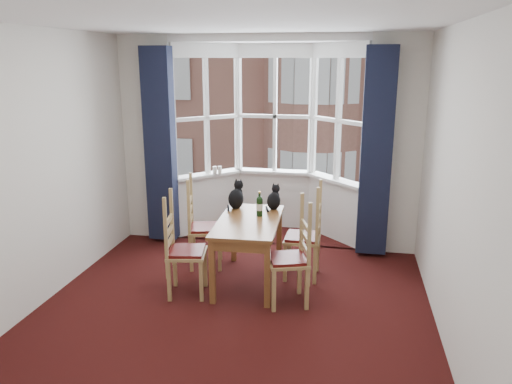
% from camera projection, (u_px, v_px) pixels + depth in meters
% --- Properties ---
extents(floor, '(4.50, 4.50, 0.00)m').
position_uv_depth(floor, '(227.00, 323.00, 4.85)').
color(floor, black).
rests_on(floor, ground).
extents(ceiling, '(4.50, 4.50, 0.00)m').
position_uv_depth(ceiling, '(222.00, 20.00, 4.12)').
color(ceiling, white).
rests_on(ceiling, floor).
extents(wall_left, '(0.00, 4.50, 4.50)m').
position_uv_depth(wall_left, '(25.00, 174.00, 4.85)').
color(wall_left, silver).
rests_on(wall_left, floor).
extents(wall_right, '(0.00, 4.50, 4.50)m').
position_uv_depth(wall_right, '(459.00, 194.00, 4.12)').
color(wall_right, silver).
rests_on(wall_right, floor).
extents(wall_near, '(4.00, 0.00, 4.00)m').
position_uv_depth(wall_near, '(107.00, 297.00, 2.35)').
color(wall_near, silver).
rests_on(wall_near, floor).
extents(wall_back_pier_left, '(0.70, 0.12, 2.80)m').
position_uv_depth(wall_back_pier_left, '(149.00, 140.00, 6.92)').
color(wall_back_pier_left, silver).
rests_on(wall_back_pier_left, floor).
extents(wall_back_pier_right, '(0.70, 0.12, 2.80)m').
position_uv_depth(wall_back_pier_right, '(394.00, 147.00, 6.32)').
color(wall_back_pier_right, silver).
rests_on(wall_back_pier_right, floor).
extents(bay_window, '(2.76, 0.94, 2.80)m').
position_uv_depth(bay_window, '(272.00, 138.00, 7.10)').
color(bay_window, white).
rests_on(bay_window, floor).
extents(curtain_left, '(0.38, 0.22, 2.60)m').
position_uv_depth(curtain_left, '(160.00, 146.00, 6.72)').
color(curtain_left, '#161B33').
rests_on(curtain_left, floor).
extents(curtain_right, '(0.38, 0.22, 2.60)m').
position_uv_depth(curtain_right, '(376.00, 153.00, 6.21)').
color(curtain_right, '#161B33').
rests_on(curtain_right, floor).
extents(dining_table, '(0.72, 1.29, 0.74)m').
position_uv_depth(dining_table, '(249.00, 229.00, 5.60)').
color(dining_table, brown).
rests_on(dining_table, floor).
extents(chair_left_near, '(0.47, 0.48, 0.92)m').
position_uv_depth(chair_left_near, '(178.00, 253.00, 5.35)').
color(chair_left_near, '#A88A51').
rests_on(chair_left_near, floor).
extents(chair_left_far, '(0.48, 0.50, 0.92)m').
position_uv_depth(chair_left_far, '(198.00, 229.00, 6.09)').
color(chair_left_far, '#A88A51').
rests_on(chair_left_far, floor).
extents(chair_right_near, '(0.51, 0.52, 0.92)m').
position_uv_depth(chair_right_near, '(296.00, 260.00, 5.16)').
color(chair_right_near, '#A88A51').
rests_on(chair_right_near, floor).
extents(chair_right_far, '(0.40, 0.42, 0.92)m').
position_uv_depth(chair_right_far, '(310.00, 239.00, 5.76)').
color(chair_right_far, '#A88A51').
rests_on(chair_right_far, floor).
extents(cat_left, '(0.22, 0.28, 0.35)m').
position_uv_depth(cat_left, '(236.00, 197.00, 5.99)').
color(cat_left, black).
rests_on(cat_left, dining_table).
extents(cat_right, '(0.19, 0.25, 0.31)m').
position_uv_depth(cat_right, '(274.00, 199.00, 5.95)').
color(cat_right, black).
rests_on(cat_right, dining_table).
extents(wine_bottle, '(0.07, 0.07, 0.29)m').
position_uv_depth(wine_bottle, '(260.00, 205.00, 5.68)').
color(wine_bottle, black).
rests_on(wine_bottle, dining_table).
extents(candle_tall, '(0.06, 0.06, 0.11)m').
position_uv_depth(candle_tall, '(215.00, 170.00, 7.22)').
color(candle_tall, white).
rests_on(candle_tall, bay_window).
extents(candle_short, '(0.06, 0.06, 0.11)m').
position_uv_depth(candle_short, '(220.00, 170.00, 7.24)').
color(candle_short, white).
rests_on(candle_short, bay_window).
extents(street, '(80.00, 80.00, 0.00)m').
position_uv_depth(street, '(333.00, 177.00, 37.00)').
color(street, '#333335').
rests_on(street, ground).
extents(tenement_building, '(18.40, 7.80, 15.20)m').
position_uv_depth(tenement_building, '(322.00, 85.00, 17.73)').
color(tenement_building, '#A36654').
rests_on(tenement_building, street).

